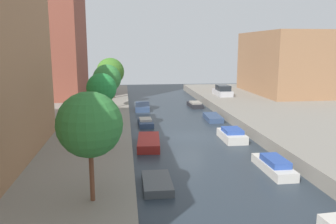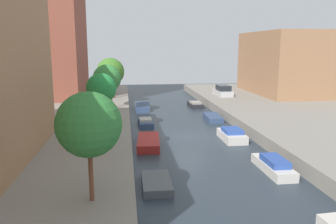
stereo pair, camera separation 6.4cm
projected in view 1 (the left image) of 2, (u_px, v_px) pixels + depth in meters
ground_plane at (189, 137)px, 29.40m from camera, size 84.00×84.00×0.00m
quay_left at (6, 137)px, 27.46m from camera, size 20.00×64.00×1.00m
apartment_tower_far at (41, 10)px, 44.69m from camera, size 10.00×12.74×22.59m
low_block_right at (288, 63)px, 49.09m from camera, size 10.00×15.28×8.71m
street_tree_0 at (90, 125)px, 14.39m from camera, size 2.81×2.81×4.82m
street_tree_1 at (102, 90)px, 22.28m from camera, size 1.96×1.96×4.96m
street_tree_2 at (107, 79)px, 29.38m from camera, size 2.42×2.42×5.16m
street_tree_3 at (110, 72)px, 36.81m from camera, size 2.96×2.96×5.47m
street_tree_4 at (113, 69)px, 44.38m from camera, size 1.89×1.89×4.87m
parked_car at (223, 91)px, 47.31m from camera, size 1.84×4.38×1.43m
moored_boat_left_1 at (157, 183)px, 18.86m from camera, size 1.60×3.06×0.45m
moored_boat_left_2 at (149, 142)px, 26.61m from camera, size 1.99×4.47×0.64m
moored_boat_left_3 at (146, 122)px, 33.71m from camera, size 1.43×3.08×0.68m
moored_boat_left_4 at (143, 107)px, 42.31m from camera, size 1.92×4.46×0.62m
moored_boat_right_1 at (274, 165)px, 21.19m from camera, size 1.34×4.06×0.94m
moored_boat_right_2 at (232, 135)px, 28.37m from camera, size 1.68×3.45×1.00m
moored_boat_right_3 at (213, 117)px, 36.25m from camera, size 1.67×3.78×0.50m
moored_boat_right_4 at (195, 105)px, 43.94m from camera, size 1.57×3.43×0.73m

